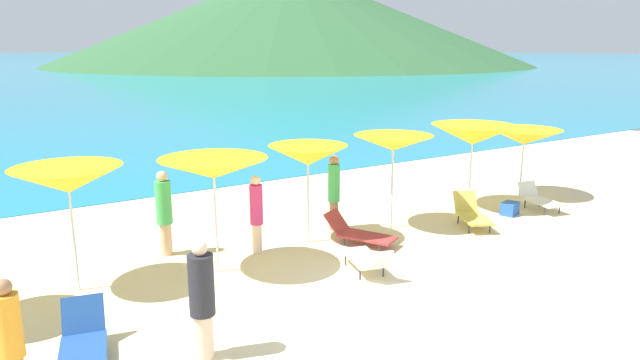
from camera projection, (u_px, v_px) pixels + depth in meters
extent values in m
cube|color=beige|center=(172.00, 196.00, 17.64)|extent=(50.00, 100.00, 0.30)
cone|color=#2D5B33|center=(291.00, 17.00, 133.54)|extent=(111.63, 111.63, 22.36)
cylinder|color=silver|center=(73.00, 233.00, 10.22)|extent=(0.04, 0.04, 2.22)
cone|color=yellow|center=(68.00, 180.00, 9.99)|extent=(2.00, 2.00, 0.48)
sphere|color=silver|center=(67.00, 171.00, 9.96)|extent=(0.07, 0.07, 0.07)
cylinder|color=silver|center=(216.00, 219.00, 11.07)|extent=(0.04, 0.04, 2.23)
cone|color=yellow|center=(214.00, 168.00, 10.83)|extent=(2.32, 2.32, 0.40)
sphere|color=silver|center=(213.00, 162.00, 10.80)|extent=(0.07, 0.07, 0.07)
cylinder|color=silver|center=(308.00, 197.00, 12.78)|extent=(0.05, 0.05, 2.16)
cone|color=yellow|center=(308.00, 155.00, 12.56)|extent=(1.93, 1.93, 0.46)
sphere|color=silver|center=(308.00, 149.00, 12.52)|extent=(0.07, 0.07, 0.07)
cylinder|color=silver|center=(392.00, 184.00, 13.78)|extent=(0.05, 0.05, 2.24)
cone|color=yellow|center=(393.00, 143.00, 13.54)|extent=(1.97, 1.97, 0.38)
sphere|color=silver|center=(393.00, 138.00, 13.51)|extent=(0.07, 0.07, 0.07)
cylinder|color=silver|center=(471.00, 170.00, 15.43)|extent=(0.04, 0.04, 2.22)
cone|color=yellow|center=(473.00, 135.00, 15.21)|extent=(2.34, 2.34, 0.54)
sphere|color=silver|center=(473.00, 128.00, 15.17)|extent=(0.07, 0.07, 0.07)
cylinder|color=silver|center=(522.00, 165.00, 16.72)|extent=(0.05, 0.05, 1.94)
cone|color=yellow|center=(524.00, 137.00, 16.52)|extent=(2.15, 2.15, 0.46)
sphere|color=silver|center=(525.00, 132.00, 16.49)|extent=(0.07, 0.07, 0.07)
cube|color=#D8BF4C|center=(475.00, 218.00, 13.92)|extent=(1.05, 1.28, 0.05)
cube|color=#D8BF4C|center=(465.00, 201.00, 14.55)|extent=(0.67, 0.56, 0.51)
cylinder|color=#333338|center=(469.00, 229.00, 13.59)|extent=(0.04, 0.04, 0.24)
cylinder|color=#333338|center=(490.00, 228.00, 13.65)|extent=(0.04, 0.04, 0.24)
cylinder|color=#333338|center=(458.00, 219.00, 14.35)|extent=(0.04, 0.04, 0.24)
cylinder|color=#333338|center=(478.00, 218.00, 14.40)|extent=(0.04, 0.04, 0.24)
cube|color=white|center=(544.00, 202.00, 15.40)|extent=(0.80, 1.17, 0.05)
cube|color=white|center=(528.00, 189.00, 15.94)|extent=(0.61, 0.36, 0.44)
cylinder|color=#333338|center=(544.00, 211.00, 15.05)|extent=(0.04, 0.04, 0.24)
cylinder|color=#333338|center=(559.00, 209.00, 15.23)|extent=(0.04, 0.04, 0.24)
cylinder|color=#333338|center=(525.00, 204.00, 15.73)|extent=(0.04, 0.04, 0.24)
cylinder|color=#333338|center=(540.00, 202.00, 15.91)|extent=(0.04, 0.04, 0.24)
cube|color=white|center=(363.00, 258.00, 11.35)|extent=(0.85, 1.26, 0.05)
cube|color=white|center=(377.00, 261.00, 10.66)|extent=(0.60, 0.42, 0.43)
cylinder|color=#333338|center=(368.00, 257.00, 11.79)|extent=(0.04, 0.04, 0.23)
cylinder|color=#333338|center=(346.00, 259.00, 11.64)|extent=(0.04, 0.04, 0.23)
cylinder|color=#333338|center=(383.00, 271.00, 11.04)|extent=(0.04, 0.04, 0.23)
cylinder|color=#333338|center=(360.00, 274.00, 10.90)|extent=(0.04, 0.04, 0.23)
cube|color=#A53333|center=(368.00, 237.00, 12.74)|extent=(1.12, 1.39, 0.05)
cube|color=#A53333|center=(337.00, 222.00, 13.08)|extent=(0.71, 0.63, 0.49)
cylinder|color=#333338|center=(379.00, 248.00, 12.36)|extent=(0.04, 0.04, 0.19)
cylinder|color=#333338|center=(389.00, 241.00, 12.79)|extent=(0.04, 0.04, 0.19)
cylinder|color=#333338|center=(344.00, 242.00, 12.78)|extent=(0.04, 0.04, 0.19)
cylinder|color=#333338|center=(354.00, 235.00, 13.22)|extent=(0.04, 0.04, 0.19)
cube|color=#1E478C|center=(83.00, 352.00, 7.95)|extent=(0.85, 1.16, 0.05)
cube|color=#1E478C|center=(83.00, 315.00, 8.50)|extent=(0.66, 0.45, 0.53)
cylinder|color=#333338|center=(65.00, 348.00, 8.27)|extent=(0.04, 0.04, 0.18)
cylinder|color=#333338|center=(104.00, 342.00, 8.45)|extent=(0.04, 0.04, 0.18)
cylinder|color=orange|center=(8.00, 326.00, 6.92)|extent=(0.31, 0.31, 0.84)
sphere|color=#A3704C|center=(3.00, 287.00, 6.80)|extent=(0.21, 0.21, 0.21)
cylinder|color=#DBAA84|center=(166.00, 239.00, 12.17)|extent=(0.25, 0.25, 0.71)
cylinder|color=#3FB259|center=(164.00, 202.00, 11.98)|extent=(0.34, 0.34, 0.93)
sphere|color=#DBAA84|center=(162.00, 176.00, 11.84)|extent=(0.23, 0.23, 0.23)
cylinder|color=#A3704C|center=(334.00, 215.00, 13.87)|extent=(0.22, 0.22, 0.72)
cylinder|color=#3FB259|center=(334.00, 183.00, 13.68)|extent=(0.29, 0.29, 0.93)
sphere|color=#A3704C|center=(334.00, 160.00, 13.55)|extent=(0.23, 0.23, 0.23)
cylinder|color=beige|center=(204.00, 336.00, 8.12)|extent=(0.27, 0.27, 0.69)
cylinder|color=#26262D|center=(201.00, 285.00, 7.94)|extent=(0.37, 0.37, 0.90)
sphere|color=beige|center=(199.00, 248.00, 7.81)|extent=(0.22, 0.22, 0.22)
cylinder|color=beige|center=(257.00, 238.00, 12.26)|extent=(0.21, 0.21, 0.67)
cylinder|color=#D83372|center=(256.00, 205.00, 12.08)|extent=(0.28, 0.28, 0.87)
sphere|color=beige|center=(256.00, 180.00, 11.96)|extent=(0.22, 0.22, 0.22)
cube|color=blue|center=(510.00, 209.00, 15.11)|extent=(0.59, 0.50, 0.34)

